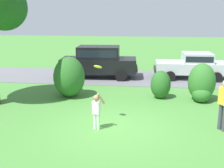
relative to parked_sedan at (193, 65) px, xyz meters
name	(u,v)px	position (x,y,z in m)	size (l,w,h in m)	color
ground_plane	(114,127)	(-3.80, -8.15, -0.85)	(80.00, 80.00, 0.00)	#478438
driveway_strip	(129,77)	(-3.80, -0.26, -0.84)	(28.00, 4.40, 0.02)	slate
shrub_near_tree	(69,77)	(-6.31, -4.70, 0.10)	(1.45, 1.60, 1.89)	#286023
shrub_centre_left	(161,85)	(-2.07, -4.44, -0.20)	(0.92, 0.88, 1.30)	#286023
shrub_centre	(202,84)	(-0.28, -4.61, -0.08)	(1.20, 1.27, 1.70)	#33702B
parked_sedan	(193,65)	(0.00, 0.00, 0.00)	(4.44, 2.17, 1.56)	silver
parked_suv	(99,60)	(-5.64, -0.48, 0.23)	(4.80, 2.31, 1.92)	black
child_thrower	(96,109)	(-4.35, -8.42, -0.13)	(0.48, 0.24, 1.29)	white
frisbee	(98,67)	(-4.40, -7.78, 1.19)	(0.30, 0.26, 0.18)	yellow
adult_onlooker	(224,102)	(-0.15, -7.97, 0.13)	(0.37, 0.47, 1.74)	#3F3F4C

